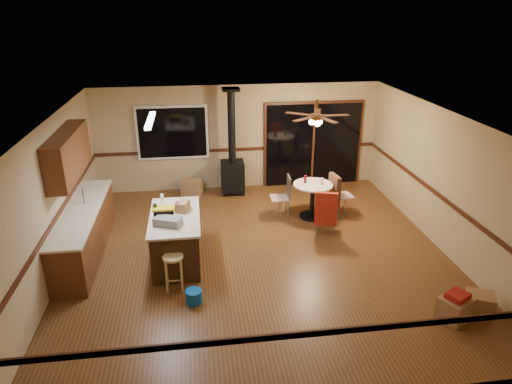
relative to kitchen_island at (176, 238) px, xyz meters
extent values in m
plane|color=brown|center=(1.50, 0.00, -0.45)|extent=(7.00, 7.00, 0.00)
plane|color=silver|center=(1.50, 0.00, 2.15)|extent=(7.00, 7.00, 0.00)
plane|color=tan|center=(1.50, 3.50, 0.85)|extent=(7.00, 0.00, 7.00)
plane|color=tan|center=(1.50, -3.50, 0.85)|extent=(7.00, 0.00, 7.00)
plane|color=tan|center=(-2.00, 0.00, 0.85)|extent=(0.00, 7.00, 7.00)
plane|color=tan|center=(5.00, 0.00, 0.85)|extent=(0.00, 7.00, 7.00)
cube|color=black|center=(-0.10, 3.45, 1.05)|extent=(1.72, 0.10, 1.32)
cube|color=black|center=(3.40, 3.45, 0.60)|extent=(2.52, 0.10, 2.10)
cube|color=#5E3017|center=(-1.70, 0.50, -0.02)|extent=(0.60, 3.00, 0.86)
cube|color=beige|center=(-1.70, 0.50, 0.43)|extent=(0.64, 3.04, 0.04)
cube|color=#5E3017|center=(-1.83, 0.70, 1.45)|extent=(0.35, 2.00, 0.80)
cube|color=#35200D|center=(0.00, 0.00, -0.02)|extent=(0.80, 1.60, 0.86)
cube|color=beige|center=(0.00, 0.00, 0.43)|extent=(0.88, 1.68, 0.04)
cube|color=black|center=(1.30, 3.05, 0.00)|extent=(0.55, 0.50, 0.75)
cylinder|color=black|center=(1.30, 3.05, 1.26)|extent=(0.18, 0.18, 1.77)
cylinder|color=brown|center=(2.90, 1.46, 1.80)|extent=(0.24, 0.24, 0.10)
cylinder|color=brown|center=(2.90, 1.46, 2.07)|extent=(0.05, 0.05, 0.16)
sphere|color=#FFD88C|center=(2.90, 1.46, 1.68)|extent=(0.16, 0.16, 0.16)
cube|color=white|center=(-0.30, 0.30, 2.11)|extent=(0.10, 1.20, 0.04)
cube|color=slate|center=(-0.10, -0.35, 0.52)|extent=(0.51, 0.40, 0.14)
cube|color=black|center=(-0.17, -0.10, 0.54)|extent=(0.34, 0.18, 0.19)
cube|color=gold|center=(-0.17, -0.10, 0.65)|extent=(0.38, 0.21, 0.03)
cube|color=olive|center=(0.14, 0.19, 0.54)|extent=(0.29, 0.33, 0.18)
cylinder|color=black|center=(-0.32, -0.04, 0.58)|extent=(0.08, 0.08, 0.27)
cylinder|color=#D84C8C|center=(0.06, 0.16, 0.55)|extent=(0.07, 0.07, 0.21)
cylinder|color=white|center=(-0.24, 0.59, 0.54)|extent=(0.07, 0.07, 0.18)
cylinder|color=tan|center=(-0.02, -0.91, -0.15)|extent=(0.38, 0.38, 0.61)
cylinder|color=#0C52B4|center=(0.28, -1.34, -0.34)|extent=(0.31, 0.31, 0.22)
cylinder|color=black|center=(2.90, 1.46, -0.43)|extent=(0.53, 0.53, 0.04)
cylinder|color=black|center=(2.90, 1.46, -0.06)|extent=(0.10, 0.10, 0.70)
cylinder|color=beige|center=(2.90, 1.46, 0.31)|extent=(0.85, 0.85, 0.04)
cylinder|color=#590C14|center=(2.75, 1.56, 0.41)|extent=(0.07, 0.07, 0.17)
cylinder|color=beige|center=(3.08, 1.41, 0.40)|extent=(0.06, 0.06, 0.15)
cube|color=#C5A692|center=(2.20, 1.56, 0.00)|extent=(0.42, 0.42, 0.03)
cube|color=slate|center=(2.39, 1.55, 0.25)|extent=(0.05, 0.40, 0.50)
cube|color=#C5A692|center=(3.00, 0.76, 0.00)|extent=(0.50, 0.50, 0.03)
cube|color=slate|center=(2.95, 0.58, 0.25)|extent=(0.39, 0.14, 0.50)
cube|color=#A22212|center=(2.94, 0.56, 0.15)|extent=(0.45, 0.22, 0.70)
cube|color=#C5A692|center=(3.60, 1.51, 0.00)|extent=(0.45, 0.45, 0.03)
cube|color=slate|center=(3.41, 1.48, 0.25)|extent=(0.08, 0.40, 0.50)
cube|color=#472B1B|center=(3.39, 1.48, 0.15)|extent=(0.16, 0.45, 0.70)
cube|color=olive|center=(0.29, 3.10, -0.26)|extent=(0.57, 0.51, 0.38)
cube|color=olive|center=(4.16, -2.26, -0.28)|extent=(0.59, 0.56, 0.35)
cube|color=olive|center=(4.60, -2.19, -0.29)|extent=(0.50, 0.47, 0.32)
cube|color=maroon|center=(4.16, -2.26, -0.06)|extent=(0.40, 0.38, 0.08)
camera|label=1|loc=(0.43, -7.42, 3.93)|focal=32.00mm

